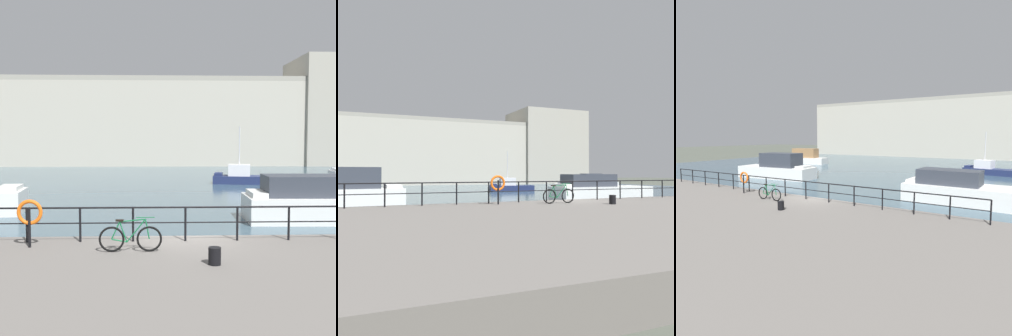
{
  "view_description": "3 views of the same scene",
  "coord_description": "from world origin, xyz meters",
  "views": [
    {
      "loc": [
        -1.09,
        -14.36,
        3.99
      ],
      "look_at": [
        -0.38,
        4.39,
        2.75
      ],
      "focal_mm": 47.73,
      "sensor_mm": 36.0,
      "label": 1
    },
    {
      "loc": [
        -10.64,
        -17.04,
        2.33
      ],
      "look_at": [
        -2.15,
        3.66,
        2.64
      ],
      "focal_mm": 37.49,
      "sensor_mm": 36.0,
      "label": 2
    },
    {
      "loc": [
        10.67,
        -13.95,
        4.44
      ],
      "look_at": [
        -0.4,
        4.1,
        2.21
      ],
      "focal_mm": 31.36,
      "sensor_mm": 36.0,
      "label": 3
    }
  ],
  "objects": [
    {
      "name": "parked_bicycle",
      "position": [
        -1.67,
        -2.03,
        1.22
      ],
      "size": [
        1.77,
        0.09,
        0.98
      ],
      "rotation": [
        0.0,
        0.0,
        0.01
      ],
      "color": "black",
      "rests_on": "quay_promenade"
    },
    {
      "name": "moored_small_launch",
      "position": [
        7.06,
        24.77,
        0.62
      ],
      "size": [
        5.92,
        3.19,
        5.09
      ],
      "rotation": [
        0.0,
        0.0,
        2.93
      ],
      "color": "navy",
      "rests_on": "water_basin"
    },
    {
      "name": "moored_green_narrowboat",
      "position": [
        19.97,
        25.82,
        0.76
      ],
      "size": [
        8.79,
        3.58,
        2.23
      ],
      "rotation": [
        0.0,
        0.0,
        3.02
      ],
      "color": "white",
      "rests_on": "water_basin"
    },
    {
      "name": "life_ring_stand",
      "position": [
        -4.63,
        -1.35,
        1.8
      ],
      "size": [
        0.75,
        0.16,
        1.4
      ],
      "color": "black",
      "rests_on": "quay_promenade"
    },
    {
      "name": "harbor_building",
      "position": [
        6.69,
        54.67,
        6.58
      ],
      "size": [
        72.55,
        12.53,
        16.22
      ],
      "color": "#B2AD9E",
      "rests_on": "ground_plane"
    },
    {
      "name": "quay_promenade",
      "position": [
        0.0,
        -6.5,
        0.41
      ],
      "size": [
        56.0,
        13.0,
        0.83
      ],
      "primitive_type": "cube",
      "color": "slate",
      "rests_on": "ground_plane"
    },
    {
      "name": "water_basin",
      "position": [
        0.0,
        30.2,
        0.01
      ],
      "size": [
        80.0,
        60.0,
        0.01
      ],
      "primitive_type": "cube",
      "color": "#385160",
      "rests_on": "ground_plane"
    },
    {
      "name": "moored_red_daysailer",
      "position": [
        7.28,
        6.79,
        0.87
      ],
      "size": [
        8.28,
        3.31,
        2.21
      ],
      "rotation": [
        0.0,
        0.0,
        3.1
      ],
      "color": "white",
      "rests_on": "water_basin"
    },
    {
      "name": "mooring_bollard",
      "position": [
        0.5,
        -3.39,
        1.05
      ],
      "size": [
        0.32,
        0.32,
        0.44
      ],
      "primitive_type": "cylinder",
      "color": "black",
      "rests_on": "quay_promenade"
    },
    {
      "name": "ground_plane",
      "position": [
        0.0,
        0.0,
        0.0
      ],
      "size": [
        240.0,
        240.0,
        0.0
      ],
      "primitive_type": "plane",
      "color": "#4C5147"
    },
    {
      "name": "moored_cabin_cruiser",
      "position": [
        -11.99,
        9.34,
        1.06
      ],
      "size": [
        8.82,
        3.59,
        2.72
      ],
      "rotation": [
        0.0,
        0.0,
        0.09
      ],
      "color": "white",
      "rests_on": "water_basin"
    },
    {
      "name": "quay_railing",
      "position": [
        -1.65,
        -0.75,
        1.56
      ],
      "size": [
        22.7,
        0.07,
        1.08
      ],
      "color": "black",
      "rests_on": "quay_promenade"
    }
  ]
}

